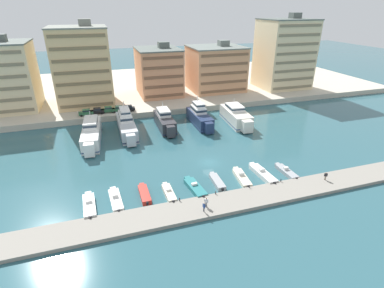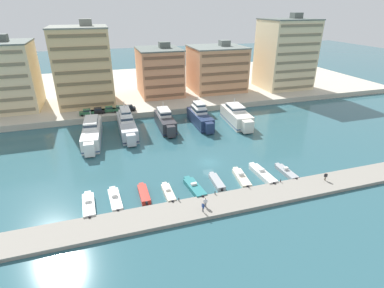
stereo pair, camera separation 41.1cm
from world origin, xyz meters
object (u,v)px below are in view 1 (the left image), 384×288
object	(u,v)px
yacht_navy_center_left	(200,117)
pedestrian_far_side	(206,201)
motorboat_white_left	(116,200)
yacht_ivory_center	(236,116)
motorboat_grey_far_right	(286,171)
motorboat_white_far_left	(89,206)
motorboat_red_mid_left	(144,194)
car_green_center_left	(119,109)
motorboat_grey_center_right	(217,181)
yacht_charcoal_mid_left	(165,121)
car_green_mid_left	(108,109)
pedestrian_near_edge	(326,175)
motorboat_cream_mid_right	(242,177)
pedestrian_mid_deck	(204,206)
yacht_silver_left	(126,125)
yacht_white_far_left	(92,133)
car_green_far_left	(86,112)
car_black_center	(128,108)
car_black_left	(97,111)
motorboat_white_right	(262,174)
motorboat_teal_center	(195,187)
motorboat_cream_center_left	(169,193)

from	to	relation	value
yacht_navy_center_left	pedestrian_far_side	xyz separation A→B (m)	(-12.01, -37.84, -0.61)
motorboat_white_left	yacht_ivory_center	bearing A→B (deg)	38.06
motorboat_grey_far_right	motorboat_white_far_left	bearing A→B (deg)	179.70
motorboat_red_mid_left	car_green_center_left	size ratio (longest dim) A/B	1.60
motorboat_grey_center_right	motorboat_grey_far_right	bearing A→B (deg)	-2.98
motorboat_grey_far_right	yacht_charcoal_mid_left	bearing A→B (deg)	119.42
car_green_mid_left	pedestrian_near_edge	size ratio (longest dim) A/B	2.50
motorboat_cream_mid_right	pedestrian_far_side	world-z (taller)	pedestrian_far_side
pedestrian_far_side	yacht_ivory_center	bearing A→B (deg)	57.85
pedestrian_mid_deck	yacht_silver_left	bearing A→B (deg)	101.30
motorboat_white_left	motorboat_grey_far_right	size ratio (longest dim) A/B	1.11
yacht_white_far_left	car_green_far_left	distance (m)	15.53
yacht_navy_center_left	yacht_ivory_center	size ratio (longest dim) A/B	0.92
motorboat_white_left	yacht_charcoal_mid_left	bearing A→B (deg)	62.66
car_green_center_left	car_black_center	world-z (taller)	same
yacht_ivory_center	yacht_charcoal_mid_left	bearing A→B (deg)	173.32
motorboat_grey_far_right	car_black_left	distance (m)	57.31
pedestrian_near_edge	motorboat_white_left	bearing A→B (deg)	171.17
pedestrian_far_side	car_black_center	bearing A→B (deg)	97.39
motorboat_grey_center_right	motorboat_white_right	world-z (taller)	motorboat_white_right
motorboat_red_mid_left	car_black_left	bearing A→B (deg)	98.40
yacht_ivory_center	motorboat_cream_mid_right	size ratio (longest dim) A/B	2.29
yacht_charcoal_mid_left	motorboat_teal_center	bearing A→B (deg)	-93.10
motorboat_white_far_left	car_green_center_left	size ratio (longest dim) A/B	1.88
car_green_mid_left	motorboat_white_far_left	bearing A→B (deg)	-97.76
yacht_ivory_center	motorboat_cream_center_left	world-z (taller)	yacht_ivory_center
motorboat_red_mid_left	car_black_center	world-z (taller)	car_black_center
motorboat_teal_center	pedestrian_mid_deck	distance (m)	7.65
pedestrian_near_edge	pedestrian_far_side	world-z (taller)	pedestrian_far_side
yacht_white_far_left	yacht_silver_left	world-z (taller)	yacht_silver_left
pedestrian_mid_deck	motorboat_red_mid_left	bearing A→B (deg)	135.60
motorboat_cream_mid_right	pedestrian_far_side	xyz separation A→B (m)	(-10.04, -6.94, 1.26)
motorboat_cream_center_left	car_green_far_left	xyz separation A→B (m)	(-13.93, 44.73, 2.28)
motorboat_red_mid_left	pedestrian_mid_deck	world-z (taller)	pedestrian_mid_deck
motorboat_cream_center_left	car_black_center	bearing A→B (deg)	92.14
pedestrian_near_edge	pedestrian_mid_deck	xyz separation A→B (m)	(-25.63, -2.03, 0.06)
yacht_white_far_left	motorboat_white_right	world-z (taller)	yacht_white_far_left
motorboat_white_far_left	motorboat_cream_center_left	size ratio (longest dim) A/B	1.19
yacht_ivory_center	pedestrian_far_side	size ratio (longest dim) A/B	9.90
motorboat_red_mid_left	motorboat_cream_center_left	xyz separation A→B (m)	(4.28, -1.00, -0.01)
car_green_center_left	pedestrian_near_edge	bearing A→B (deg)	-55.76
motorboat_grey_center_right	car_black_center	xyz separation A→B (m)	(-11.45, 43.79, 2.31)
motorboat_teal_center	motorboat_cream_mid_right	size ratio (longest dim) A/B	0.99
car_black_center	pedestrian_far_side	distance (m)	51.30
yacht_charcoal_mid_left	motorboat_white_far_left	bearing A→B (deg)	-122.95
motorboat_white_far_left	motorboat_red_mid_left	xyz separation A→B (m)	(9.46, 0.58, -0.03)
motorboat_red_mid_left	car_green_far_left	world-z (taller)	car_green_far_left
motorboat_cream_center_left	motorboat_cream_mid_right	bearing A→B (deg)	3.29
pedestrian_far_side	car_green_far_left	bearing A→B (deg)	110.35
motorboat_red_mid_left	yacht_silver_left	bearing A→B (deg)	88.97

